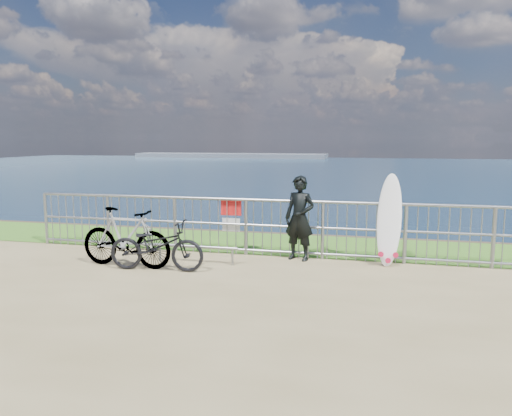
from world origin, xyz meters
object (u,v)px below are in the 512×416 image
(surfer, at_px, (300,218))
(bicycle_far, at_px, (126,237))
(bicycle_near, at_px, (156,246))
(surfboard, at_px, (389,223))

(surfer, height_order, bicycle_far, surfer)
(surfer, bearing_deg, bicycle_near, -132.85)
(surfboard, distance_m, bicycle_near, 4.16)
(bicycle_near, bearing_deg, surfboard, -75.73)
(surfboard, bearing_deg, bicycle_far, -164.75)
(surfboard, bearing_deg, bicycle_near, -161.15)
(surfer, relative_size, bicycle_near, 0.95)
(surfboard, relative_size, bicycle_far, 0.94)
(surfer, distance_m, bicycle_far, 3.20)
(bicycle_far, bearing_deg, surfboard, -69.46)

